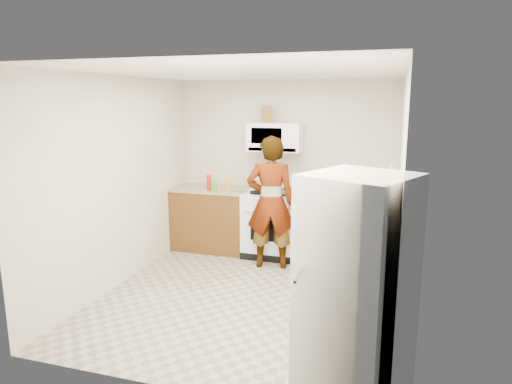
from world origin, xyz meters
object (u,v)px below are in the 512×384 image
at_px(gas_range, 272,222).
at_px(person, 271,203).
at_px(microwave, 275,137).
at_px(kettle, 320,186).
at_px(fridge, 356,287).
at_px(saucepan, 262,184).

height_order(gas_range, person, person).
height_order(microwave, person, microwave).
bearing_deg(person, kettle, -146.11).
height_order(gas_range, microwave, microwave).
relative_size(gas_range, fridge, 0.66).
height_order(person, saucepan, person).
xyz_separation_m(microwave, person, (0.10, -0.59, -0.82)).
distance_m(fridge, kettle, 3.10).
height_order(gas_range, saucepan, gas_range).
xyz_separation_m(gas_range, microwave, (0.00, 0.13, 1.21)).
height_order(microwave, saucepan, microwave).
xyz_separation_m(person, kettle, (0.56, 0.58, 0.14)).
bearing_deg(saucepan, person, -64.67).
xyz_separation_m(person, fridge, (1.32, -2.42, -0.03)).
distance_m(person, saucepan, 0.71).
bearing_deg(kettle, fridge, -66.98).
distance_m(kettle, saucepan, 0.86).
bearing_deg(fridge, gas_range, 140.68).
bearing_deg(kettle, gas_range, -160.70).
distance_m(microwave, person, 1.01).
bearing_deg(person, gas_range, -90.20).
xyz_separation_m(kettle, saucepan, (-0.86, 0.05, -0.02)).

